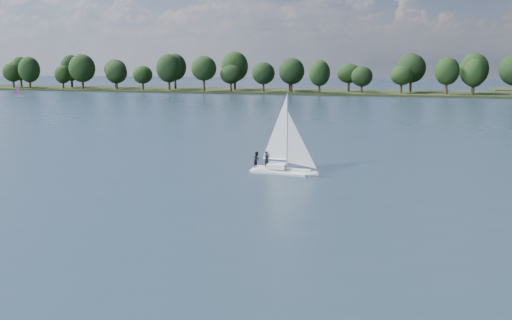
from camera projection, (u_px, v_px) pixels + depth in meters
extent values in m
plane|color=#233342|center=(300.00, 120.00, 117.63)|extent=(700.00, 700.00, 0.00)
cube|color=black|center=(365.00, 93.00, 222.91)|extent=(660.00, 40.00, 1.50)
cube|color=white|center=(281.00, 173.00, 61.05)|extent=(6.99, 2.59, 0.80)
cube|color=white|center=(282.00, 166.00, 60.92)|extent=(2.12, 1.40, 0.50)
cylinder|color=silver|center=(282.00, 131.00, 60.29)|extent=(0.12, 0.12, 8.04)
imported|color=black|center=(267.00, 159.00, 61.50)|extent=(0.59, 0.73, 1.73)
imported|color=black|center=(257.00, 159.00, 61.36)|extent=(0.82, 0.96, 1.73)
cube|color=white|center=(19.00, 97.00, 200.81)|extent=(3.07, 2.95, 0.49)
cylinder|color=silver|center=(18.00, 90.00, 200.40)|extent=(0.09, 0.09, 4.37)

